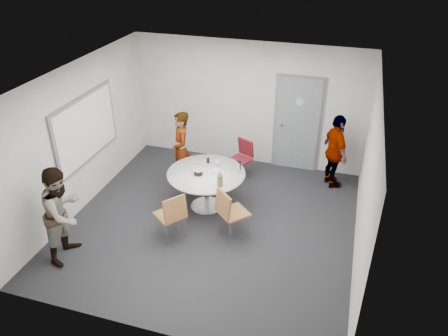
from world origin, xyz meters
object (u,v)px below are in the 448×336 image
(chair_near_right, at_px, (229,210))
(door, at_px, (298,124))
(person_right, at_px, (335,152))
(chair_near_left, at_px, (172,213))
(whiteboard, at_px, (86,129))
(table, at_px, (207,178))
(person_left, at_px, (63,213))
(person_main, at_px, (181,150))
(chair_far, at_px, (242,155))

(chair_near_right, bearing_deg, door, 118.86)
(person_right, bearing_deg, chair_near_left, 109.05)
(whiteboard, distance_m, table, 2.39)
(chair_near_left, xyz_separation_m, person_left, (-1.48, -0.81, 0.25))
(person_left, xyz_separation_m, person_right, (3.90, 3.40, -0.03))
(person_main, bearing_deg, chair_far, 90.70)
(person_right, bearing_deg, door, 30.06)
(person_main, relative_size, person_left, 0.99)
(door, height_order, chair_far, door)
(door, relative_size, chair_near_right, 2.28)
(person_left, bearing_deg, chair_far, -33.71)
(chair_far, bearing_deg, door, -118.00)
(door, bearing_deg, whiteboard, -147.34)
(door, xyz_separation_m, person_left, (-3.05, -3.93, -0.22))
(whiteboard, distance_m, chair_near_left, 2.34)
(table, relative_size, person_left, 0.89)
(chair_near_left, bearing_deg, door, 11.40)
(chair_near_right, distance_m, person_main, 1.98)
(whiteboard, distance_m, chair_far, 3.14)
(whiteboard, bearing_deg, chair_near_left, -22.83)
(person_right, bearing_deg, whiteboard, 83.73)
(person_main, xyz_separation_m, person_right, (2.94, 0.86, -0.02))
(table, distance_m, chair_near_left, 1.13)
(chair_near_left, distance_m, chair_near_right, 0.95)
(chair_near_right, distance_m, chair_far, 2.07)
(chair_far, xyz_separation_m, person_main, (-1.09, -0.65, 0.28))
(door, distance_m, chair_far, 1.34)
(chair_near_left, bearing_deg, chair_far, 24.67)
(door, xyz_separation_m, table, (-1.33, -2.02, -0.38))
(whiteboard, xyz_separation_m, person_left, (0.51, -1.65, -0.65))
(chair_near_right, relative_size, person_right, 0.60)
(table, height_order, person_main, person_main)
(chair_far, xyz_separation_m, person_left, (-2.05, -3.20, 0.29))
(door, distance_m, chair_near_left, 3.52)
(chair_near_left, relative_size, person_right, 0.59)
(person_left, relative_size, person_right, 1.04)
(table, relative_size, chair_near_left, 1.58)
(chair_far, bearing_deg, person_left, 83.06)
(person_right, bearing_deg, chair_far, 68.29)
(chair_near_left, bearing_deg, person_main, 54.75)
(door, distance_m, person_right, 1.03)
(table, relative_size, person_main, 0.90)
(table, relative_size, chair_near_right, 1.54)
(person_main, height_order, person_right, person_main)
(whiteboard, height_order, person_left, whiteboard)
(chair_near_left, distance_m, chair_far, 2.46)
(chair_near_right, height_order, person_left, person_left)
(door, xyz_separation_m, chair_near_left, (-1.57, -3.12, -0.47))
(person_right, bearing_deg, chair_near_right, 117.64)
(chair_near_right, distance_m, person_left, 2.64)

